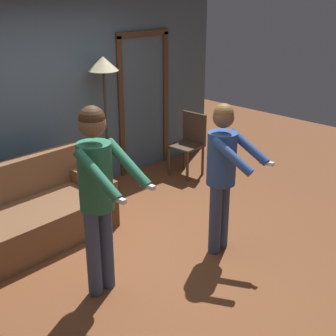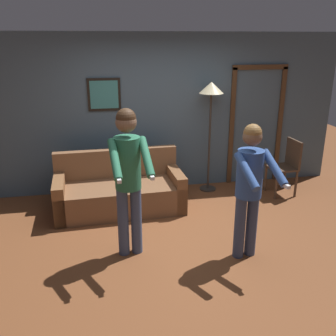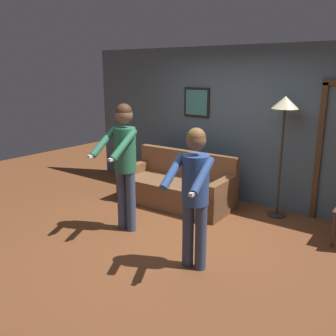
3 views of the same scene
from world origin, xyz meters
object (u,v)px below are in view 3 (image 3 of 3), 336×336
object	(u,v)px
torchiere_lamp	(284,114)
person_standing_left	(124,155)
couch	(177,188)
person_standing_right	(195,187)

from	to	relation	value
torchiere_lamp	person_standing_left	size ratio (longest dim) A/B	1.03
couch	person_standing_left	world-z (taller)	person_standing_left
person_standing_left	person_standing_right	xyz separation A→B (m)	(1.35, -0.31, -0.12)
person_standing_right	couch	bearing A→B (deg)	131.08
couch	person_standing_left	bearing A→B (deg)	-87.71
person_standing_right	torchiere_lamp	bearing A→B (deg)	85.73
torchiere_lamp	person_standing_left	xyz separation A→B (m)	(-1.50, -1.81, -0.50)
torchiere_lamp	person_standing_right	distance (m)	2.21
couch	torchiere_lamp	size ratio (longest dim) A/B	1.05
torchiere_lamp	couch	bearing A→B (deg)	-161.65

